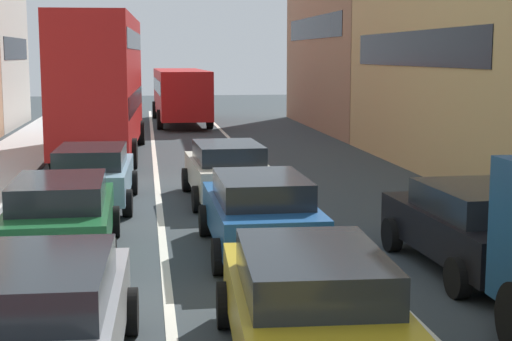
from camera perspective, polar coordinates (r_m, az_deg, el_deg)
The scene contains 11 objects.
lane_stripe_left at distance 22.24m, azimuth -7.26°, elevation -1.14°, with size 0.16×60.00×0.01m, color silver.
lane_stripe_right at distance 22.54m, azimuth 1.41°, elevation -0.95°, with size 0.16×60.00×0.01m, color silver.
sedan_centre_lane_second at distance 9.27m, azimuth 3.97°, elevation -9.78°, with size 2.23×4.38×1.49m.
wagon_left_lane_second at distance 9.14m, azimuth -15.66°, elevation -10.35°, with size 2.17×4.35×1.49m.
hatchback_centre_lane_third at distance 14.58m, azimuth 0.30°, elevation -3.00°, with size 2.08×4.31×1.49m.
sedan_left_lane_third at distance 14.66m, azimuth -14.15°, elevation -3.19°, with size 2.11×4.33×1.49m.
coupe_centre_lane_fourth at distance 19.83m, azimuth -2.12°, elevation 0.07°, with size 2.18×4.36×1.49m.
sedan_left_lane_fourth at distance 19.51m, azimuth -11.93°, elevation -0.25°, with size 2.17×4.35×1.49m.
sedan_right_lane_behind_truck at distance 13.89m, azimuth 15.72°, elevation -3.90°, with size 2.18×4.36×1.49m.
bus_mid_queue_primary at distance 28.81m, azimuth -11.34°, elevation 6.60°, with size 3.08×10.58×5.06m.
bus_far_queue_secondary at distance 42.28m, azimuth -5.57°, elevation 5.82°, with size 2.97×10.55×2.90m.
Camera 1 is at (-1.98, -1.93, 3.70)m, focal length 54.49 mm.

